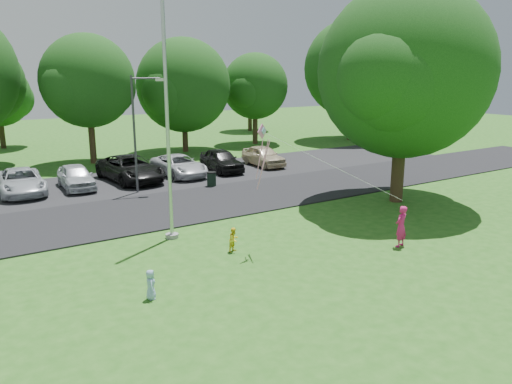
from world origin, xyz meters
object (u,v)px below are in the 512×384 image
street_lamp (139,124)px  child_blue (151,284)px  trash_can (212,179)px  woman (401,226)px  big_tree (404,75)px  flagpole (168,130)px  kite (266,146)px  child_yellow (234,240)px

street_lamp → child_blue: bearing=-93.5°
trash_can → woman: woman is taller
big_tree → woman: size_ratio=6.73×
flagpole → child_blue: 6.49m
flagpole → kite: size_ratio=2.12×
trash_can → child_blue: 14.02m
woman → child_yellow: (-5.38, 2.84, -0.32)m
woman → big_tree: bearing=-150.2°
big_tree → child_blue: (-14.10, -3.70, -5.64)m
street_lamp → woman: (5.00, -13.05, -2.87)m
street_lamp → flagpole: bearing=-86.4°
flagpole → street_lamp: 7.81m
big_tree → kite: (-9.17, -2.17, -2.32)m
flagpole → child_blue: (-2.64, -4.61, -3.73)m
big_tree → child_blue: bearing=-165.3°
trash_can → woman: size_ratio=0.55×
street_lamp → trash_can: (3.74, -0.73, -3.22)m
trash_can → child_yellow: 10.34m
trash_can → child_blue: (-8.02, -11.51, 0.01)m
trash_can → kite: (-3.09, -9.97, 3.33)m
street_lamp → child_blue: street_lamp is taller
street_lamp → child_blue: size_ratio=6.98×
woman → child_yellow: bearing=-41.2°
child_blue → street_lamp: bearing=-3.5°
kite → flagpole: bearing=103.5°
flagpole → big_tree: 11.66m
woman → child_blue: (-9.28, 0.82, -0.33)m
flagpole → kite: bearing=-53.3°
child_yellow → child_blue: child_yellow is taller
flagpole → child_yellow: (1.26, -2.58, -3.72)m
child_blue → kite: 6.14m
trash_can → child_blue: child_blue is taller
trash_can → child_yellow: bearing=-113.5°
child_blue → woman: bearing=-79.3°
street_lamp → kite: bearing=-70.7°
trash_can → street_lamp: bearing=169.0°
flagpole → street_lamp: flagpole is taller
big_tree → kite: bearing=-166.7°
woman → child_blue: woman is taller
woman → trash_can: bearing=-97.5°
big_tree → child_yellow: (-10.21, -1.68, -5.63)m
kite → woman: bearing=-51.6°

